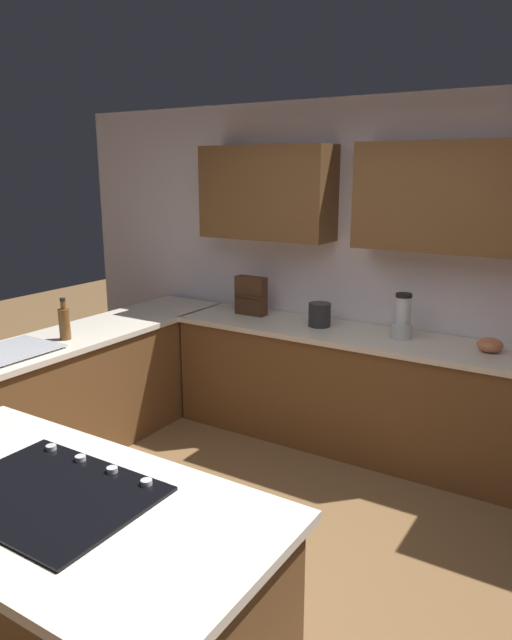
{
  "coord_description": "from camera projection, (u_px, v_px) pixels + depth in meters",
  "views": [
    {
      "loc": [
        -1.51,
        2.21,
        2.07
      ],
      "look_at": [
        0.62,
        -1.19,
        1.04
      ],
      "focal_mm": 32.95,
      "sensor_mm": 36.0,
      "label": 1
    }
  ],
  "objects": [
    {
      "name": "ground_plane",
      "position": [
        236.0,
        573.0,
        3.1
      ],
      "size": [
        14.0,
        14.0,
        0.0
      ],
      "primitive_type": "plane",
      "color": "brown"
    },
    {
      "name": "wall_back",
      "position": [
        377.0,
        254.0,
        4.46
      ],
      "size": [
        6.0,
        0.44,
        2.6
      ],
      "color": "silver",
      "rests_on": "ground"
    },
    {
      "name": "lower_cabinets_back",
      "position": [
        351.0,
        392.0,
        4.46
      ],
      "size": [
        2.8,
        0.6,
        0.86
      ],
      "primitive_type": "cube",
      "color": "brown",
      "rests_on": "ground"
    },
    {
      "name": "countertop_back",
      "position": [
        353.0,
        335.0,
        4.35
      ],
      "size": [
        2.84,
        0.64,
        0.04
      ],
      "primitive_type": "cube",
      "color": "silver",
      "rests_on": "lower_cabinets_back"
    },
    {
      "name": "lower_cabinets_side",
      "position": [
        75.0,
        396.0,
        4.38
      ],
      "size": [
        0.6,
        2.9,
        0.86
      ],
      "primitive_type": "cube",
      "color": "brown",
      "rests_on": "ground"
    },
    {
      "name": "countertop_side",
      "position": [
        70.0,
        338.0,
        4.27
      ],
      "size": [
        0.64,
        2.94,
        0.04
      ],
      "primitive_type": "cube",
      "color": "silver",
      "rests_on": "lower_cabinets_side"
    },
    {
      "name": "island_base",
      "position": [
        60.0,
        603.0,
        2.29
      ],
      "size": [
        1.72,
        0.8,
        0.86
      ],
      "primitive_type": "cube",
      "color": "brown",
      "rests_on": "ground"
    },
    {
      "name": "island_top",
      "position": [
        50.0,
        500.0,
        2.18
      ],
      "size": [
        1.8,
        0.88,
        0.04
      ],
      "primitive_type": "cube",
      "color": "silver",
      "rests_on": "island_base"
    },
    {
      "name": "sink_unit",
      "position": [
        1.0,
        353.0,
        3.81
      ],
      "size": [
        0.46,
        0.7,
        0.23
      ],
      "color": "#515456",
      "rests_on": "countertop_side"
    },
    {
      "name": "cooktop",
      "position": [
        51.0,
        493.0,
        2.18
      ],
      "size": [
        0.76,
        0.56,
        0.03
      ],
      "color": "black",
      "rests_on": "island_top"
    },
    {
      "name": "blender",
      "position": [
        402.0,
        319.0,
        4.17
      ],
      "size": [
        0.15,
        0.15,
        0.33
      ],
      "color": "silver",
      "rests_on": "countertop_back"
    },
    {
      "name": "mixing_bowl",
      "position": [
        490.0,
        345.0,
        3.88
      ],
      "size": [
        0.17,
        0.17,
        0.09
      ],
      "primitive_type": "ellipsoid",
      "color": "#CC724C",
      "rests_on": "countertop_back"
    },
    {
      "name": "spice_rack",
      "position": [
        251.0,
        296.0,
        4.86
      ],
      "size": [
        0.26,
        0.11,
        0.32
      ],
      "color": "#472B19",
      "rests_on": "countertop_back"
    },
    {
      "name": "kettle",
      "position": [
        320.0,
        315.0,
        4.51
      ],
      "size": [
        0.17,
        0.17,
        0.18
      ],
      "primitive_type": "cylinder",
      "color": "#262628",
      "rests_on": "countertop_back"
    },
    {
      "name": "dish_soap_bottle",
      "position": [
        64.0,
        323.0,
        4.15
      ],
      "size": [
        0.08,
        0.08,
        0.3
      ],
      "color": "brown",
      "rests_on": "countertop_side"
    }
  ]
}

